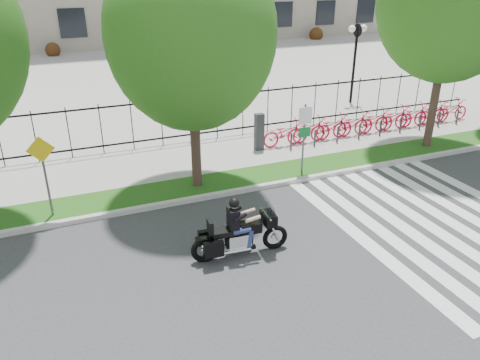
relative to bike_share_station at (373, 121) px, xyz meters
name	(u,v)px	position (x,y,z in m)	size (l,w,h in m)	color
ground	(294,258)	(-7.82, -7.20, -0.69)	(120.00, 120.00, 0.00)	#333335
curb	(236,191)	(-7.82, -3.10, -0.61)	(60.00, 0.20, 0.15)	#B8B6AD
grass_verge	(227,182)	(-7.82, -2.25, -0.61)	(60.00, 1.50, 0.15)	#164D13
sidewalk	(204,157)	(-7.82, 0.25, -0.61)	(60.00, 3.50, 0.15)	gray
plaza	(126,72)	(-7.82, 17.80, -0.64)	(80.00, 34.00, 0.10)	gray
crosswalk_stripes	(437,222)	(-2.99, -7.20, -0.68)	(5.70, 8.00, 0.01)	silver
iron_fence	(190,119)	(-7.82, 2.00, 0.46)	(30.00, 0.06, 2.00)	black
lamp_post_right	(356,44)	(2.18, 4.80, 2.52)	(1.06, 0.70, 4.25)	black
street_tree_1	(191,33)	(-8.89, -2.25, 4.45)	(5.16, 5.16, 7.96)	#36251D
bike_share_station	(373,121)	(0.00, 0.00, 0.00)	(11.19, 0.89, 1.50)	#2D2D33
sign_pole_regulatory	(304,130)	(-5.02, -2.62, 1.05)	(0.50, 0.09, 2.50)	#59595B
sign_pole_warning	(44,166)	(-13.54, -2.62, 1.06)	(0.78, 0.09, 2.49)	#59595B
motorcycle_rider	(240,232)	(-9.08, -6.52, 0.00)	(2.65, 0.81, 2.04)	black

